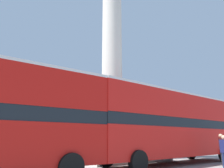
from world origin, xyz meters
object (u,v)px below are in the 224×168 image
Objects in this scene: street_lamp at (161,121)px; pedestrian_near_lamp at (222,147)px; monument_column at (112,70)px; bus_b at (169,124)px; equestrian_statue at (186,137)px.

street_lamp is 2.84× the size of pedestrian_near_lamp.
monument_column is 6.36m from bus_b.
bus_b is 6.54× the size of pedestrian_near_lamp.
bus_b is 12.91m from equestrian_statue.
equestrian_statue is 3.36× the size of pedestrian_near_lamp.
street_lamp is at bearing 35.71° from pedestrian_near_lamp.
monument_column is at bearing 66.65° from pedestrian_near_lamp.
bus_b is (1.41, -4.32, -4.45)m from monument_column.
pedestrian_near_lamp is (-0.39, -4.97, -1.83)m from street_lamp.
monument_column is 3.74× the size of equestrian_statue.
monument_column is 4.43× the size of street_lamp.
monument_column is at bearing 156.90° from street_lamp.
equestrian_statue is at bearing 13.05° from monument_column.
monument_column is at bearing 104.35° from bus_b.
monument_column reaches higher than pedestrian_near_lamp.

